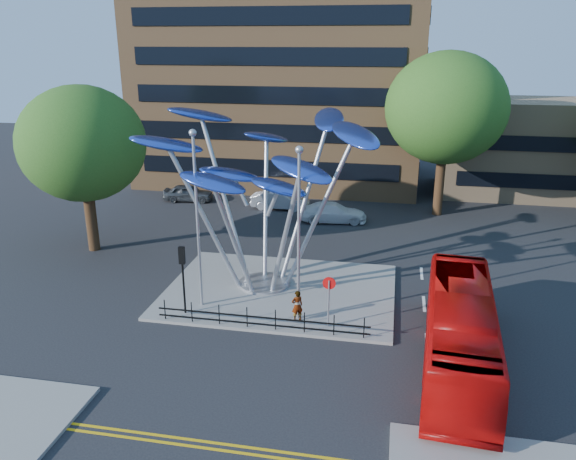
% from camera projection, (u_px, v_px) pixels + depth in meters
% --- Properties ---
extents(ground, '(120.00, 120.00, 0.00)m').
position_uv_depth(ground, '(275.00, 352.00, 24.19)').
color(ground, black).
rests_on(ground, ground).
extents(traffic_island, '(12.00, 9.00, 0.15)m').
position_uv_depth(traffic_island, '(280.00, 291.00, 29.92)').
color(traffic_island, slate).
rests_on(traffic_island, ground).
extents(double_yellow_near, '(40.00, 0.12, 0.01)m').
position_uv_depth(double_yellow_near, '(236.00, 446.00, 18.62)').
color(double_yellow_near, gold).
rests_on(double_yellow_near, ground).
extents(double_yellow_far, '(40.00, 0.12, 0.01)m').
position_uv_depth(double_yellow_far, '(234.00, 452.00, 18.34)').
color(double_yellow_far, gold).
rests_on(double_yellow_far, ground).
extents(brick_tower, '(25.00, 15.00, 30.00)m').
position_uv_depth(brick_tower, '(284.00, 13.00, 50.16)').
color(brick_tower, olive).
rests_on(brick_tower, ground).
extents(low_building_near, '(15.00, 8.00, 8.00)m').
position_uv_depth(low_building_near, '(532.00, 148.00, 47.89)').
color(low_building_near, tan).
rests_on(low_building_near, ground).
extents(tree_right, '(8.80, 8.80, 12.11)m').
position_uv_depth(tree_right, '(446.00, 108.00, 40.60)').
color(tree_right, black).
rests_on(tree_right, ground).
extents(tree_left, '(7.60, 7.60, 10.32)m').
position_uv_depth(tree_left, '(82.00, 144.00, 33.81)').
color(tree_left, black).
rests_on(tree_left, ground).
extents(leaf_sculpture, '(12.72, 9.54, 9.51)m').
position_uv_depth(leaf_sculpture, '(262.00, 162.00, 28.55)').
color(leaf_sculpture, '#9EA0A5').
rests_on(leaf_sculpture, traffic_island).
extents(street_lamp_left, '(0.36, 0.36, 8.80)m').
position_uv_depth(street_lamp_left, '(197.00, 205.00, 26.52)').
color(street_lamp_left, '#9EA0A5').
rests_on(street_lamp_left, traffic_island).
extents(street_lamp_right, '(0.36, 0.36, 8.30)m').
position_uv_depth(street_lamp_right, '(299.00, 220.00, 25.24)').
color(street_lamp_right, '#9EA0A5').
rests_on(street_lamp_right, traffic_island).
extents(traffic_light_island, '(0.28, 0.18, 3.42)m').
position_uv_depth(traffic_light_island, '(182.00, 266.00, 26.57)').
color(traffic_light_island, black).
rests_on(traffic_light_island, traffic_island).
extents(no_entry_sign_island, '(0.60, 0.10, 2.45)m').
position_uv_depth(no_entry_sign_island, '(329.00, 293.00, 25.59)').
color(no_entry_sign_island, '#9EA0A5').
rests_on(no_entry_sign_island, traffic_island).
extents(pedestrian_railing_front, '(10.00, 0.06, 1.00)m').
position_uv_depth(pedestrian_railing_front, '(261.00, 320.00, 25.78)').
color(pedestrian_railing_front, black).
rests_on(pedestrian_railing_front, traffic_island).
extents(red_bus, '(3.38, 11.31, 3.11)m').
position_uv_depth(red_bus, '(460.00, 331.00, 22.83)').
color(red_bus, '#B80908').
rests_on(red_bus, ground).
extents(pedestrian, '(0.67, 0.60, 1.54)m').
position_uv_depth(pedestrian, '(297.00, 306.00, 26.36)').
color(pedestrian, gray).
rests_on(pedestrian, traffic_island).
extents(parked_car_left, '(4.25, 2.12, 1.39)m').
position_uv_depth(parked_car_left, '(188.00, 193.00, 46.51)').
color(parked_car_left, '#424549').
rests_on(parked_car_left, ground).
extents(parked_car_mid, '(4.56, 1.60, 1.50)m').
position_uv_depth(parked_car_mid, '(280.00, 200.00, 44.36)').
color(parked_car_mid, '#B4B6BC').
rests_on(parked_car_mid, ground).
extents(parked_car_right, '(5.10, 2.57, 1.42)m').
position_uv_depth(parked_car_right, '(333.00, 212.00, 41.24)').
color(parked_car_right, silver).
rests_on(parked_car_right, ground).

